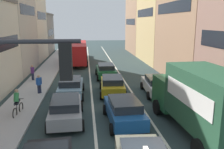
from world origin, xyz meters
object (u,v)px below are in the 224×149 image
at_px(hatchback_centre_lane_third, 112,85).
at_px(sedan_left_lane_third, 71,86).
at_px(coupe_centre_lane_fourth, 106,70).
at_px(pedestrian_mid_sidewalk, 33,72).
at_px(sedan_right_lane_behind_truck, 157,85).
at_px(wagon_left_lane_second, 66,109).
at_px(pedestrian_far_sidewalk, 39,83).
at_px(bus_mid_queue_primary, 77,51).
at_px(cyclist_on_sidewalk, 17,103).
at_px(removalist_box_truck, 200,98).
at_px(sedan_centre_lane_second, 124,110).

height_order(hatchback_centre_lane_third, sedan_left_lane_third, same).
xyz_separation_m(coupe_centre_lane_fourth, pedestrian_mid_sidewalk, (-7.37, -0.71, 0.15)).
bearing_deg(sedan_right_lane_behind_truck, pedestrian_mid_sidewalk, 66.61).
bearing_deg(wagon_left_lane_second, pedestrian_far_sidewalk, 22.26).
xyz_separation_m(bus_mid_queue_primary, pedestrian_mid_sidewalk, (-4.13, -10.23, -0.81)).
bearing_deg(cyclist_on_sidewalk, wagon_left_lane_second, -106.57).
bearing_deg(coupe_centre_lane_fourth, removalist_box_truck, -165.17).
relative_size(hatchback_centre_lane_third, coupe_centre_lane_fourth, 1.02).
bearing_deg(hatchback_centre_lane_third, coupe_centre_lane_fourth, 3.54).
height_order(sedan_centre_lane_second, pedestrian_mid_sidewalk, pedestrian_mid_sidewalk).
bearing_deg(bus_mid_queue_primary, removalist_box_truck, -163.49).
height_order(sedan_left_lane_third, bus_mid_queue_primary, bus_mid_queue_primary).
bearing_deg(sedan_right_lane_behind_truck, wagon_left_lane_second, 128.11).
relative_size(wagon_left_lane_second, cyclist_on_sidewalk, 2.53).
relative_size(sedan_left_lane_third, coupe_centre_lane_fourth, 1.00).
bearing_deg(removalist_box_truck, cyclist_on_sidewalk, 67.76).
bearing_deg(hatchback_centre_lane_third, wagon_left_lane_second, 150.57).
height_order(hatchback_centre_lane_third, pedestrian_mid_sidewalk, pedestrian_mid_sidewalk).
height_order(wagon_left_lane_second, bus_mid_queue_primary, bus_mid_queue_primary).
bearing_deg(pedestrian_mid_sidewalk, sedan_right_lane_behind_truck, -71.17).
relative_size(removalist_box_truck, bus_mid_queue_primary, 0.74).
bearing_deg(cyclist_on_sidewalk, pedestrian_mid_sidewalk, 11.52).
bearing_deg(pedestrian_far_sidewalk, cyclist_on_sidewalk, 127.81).
distance_m(bus_mid_queue_primary, cyclist_on_sidewalk, 19.61).
bearing_deg(coupe_centre_lane_fourth, wagon_left_lane_second, 162.66).
bearing_deg(sedan_centre_lane_second, sedan_left_lane_third, 28.35).
relative_size(removalist_box_truck, wagon_left_lane_second, 1.79).
xyz_separation_m(coupe_centre_lane_fourth, cyclist_on_sidewalk, (-6.42, -9.81, 0.05)).
distance_m(wagon_left_lane_second, hatchback_centre_lane_third, 6.18).
relative_size(sedan_centre_lane_second, sedan_right_lane_behind_truck, 1.00).
distance_m(hatchback_centre_lane_third, bus_mid_queue_primary, 15.77).
height_order(sedan_left_lane_third, coupe_centre_lane_fourth, same).
height_order(sedan_left_lane_third, pedestrian_far_sidewalk, pedestrian_far_sidewalk).
bearing_deg(sedan_right_lane_behind_truck, sedan_left_lane_third, 91.65).
relative_size(sedan_left_lane_third, sedan_right_lane_behind_truck, 0.98).
xyz_separation_m(hatchback_centre_lane_third, sedan_left_lane_third, (-3.33, -0.18, 0.00)).
distance_m(coupe_centre_lane_fourth, sedan_right_lane_behind_truck, 7.25).
distance_m(wagon_left_lane_second, sedan_left_lane_third, 5.02).
height_order(removalist_box_truck, sedan_centre_lane_second, removalist_box_truck).
xyz_separation_m(wagon_left_lane_second, bus_mid_queue_primary, (0.08, 20.59, 0.96)).
bearing_deg(pedestrian_far_sidewalk, hatchback_centre_lane_third, -140.01).
xyz_separation_m(cyclist_on_sidewalk, pedestrian_far_sidewalk, (0.54, 4.42, 0.10)).
distance_m(wagon_left_lane_second, bus_mid_queue_primary, 20.61).
bearing_deg(pedestrian_far_sidewalk, sedan_left_lane_third, -149.83).
relative_size(sedan_right_lane_behind_truck, pedestrian_mid_sidewalk, 2.65).
height_order(pedestrian_mid_sidewalk, pedestrian_far_sidewalk, same).
distance_m(removalist_box_truck, cyclist_on_sidewalk, 10.85).
bearing_deg(hatchback_centre_lane_third, sedan_right_lane_behind_truck, -93.03).
bearing_deg(removalist_box_truck, hatchback_centre_lane_third, 23.57).
distance_m(wagon_left_lane_second, pedestrian_far_sidewalk, 6.24).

